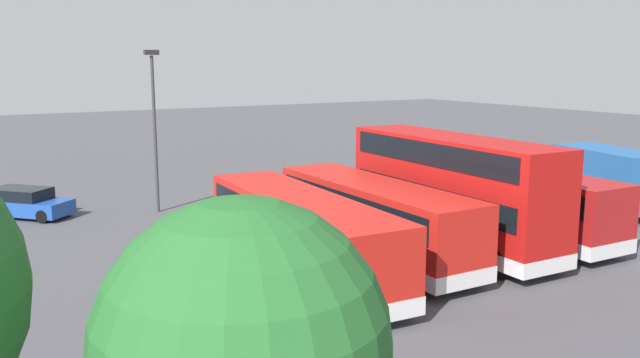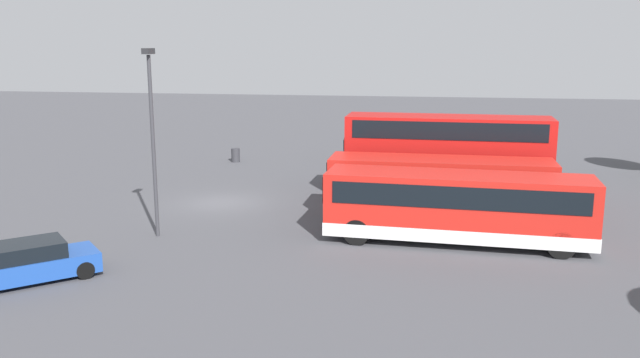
{
  "view_description": "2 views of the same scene",
  "coord_description": "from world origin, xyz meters",
  "px_view_note": "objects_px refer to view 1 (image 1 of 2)",
  "views": [
    {
      "loc": [
        16.01,
        31.22,
        7.54
      ],
      "look_at": [
        -1.5,
        2.12,
        1.42
      ],
      "focal_mm": 37.11,
      "sensor_mm": 36.0,
      "label": 1
    },
    {
      "loc": [
        32.06,
        10.57,
        8.29
      ],
      "look_at": [
        -1.74,
        4.96,
        1.09
      ],
      "focal_mm": 36.74,
      "sensor_mm": 36.0,
      "label": 2
    }
  ],
  "objects_px": {
    "bus_double_decker_second": "(452,189)",
    "box_truck_blue": "(596,176)",
    "bus_single_deck_near_end": "(508,198)",
    "bus_single_deck_third": "(374,217)",
    "waste_bin_yellow": "(414,168)",
    "lamp_post_tall": "(154,119)",
    "car_hatchback_silver": "(23,203)",
    "bus_single_deck_fourth": "(301,234)"
  },
  "relations": [
    {
      "from": "bus_single_deck_third",
      "to": "waste_bin_yellow",
      "type": "distance_m",
      "value": 19.24
    },
    {
      "from": "lamp_post_tall",
      "to": "waste_bin_yellow",
      "type": "relative_size",
      "value": 8.45
    },
    {
      "from": "box_truck_blue",
      "to": "lamp_post_tall",
      "type": "height_order",
      "value": "lamp_post_tall"
    },
    {
      "from": "bus_double_decker_second",
      "to": "lamp_post_tall",
      "type": "height_order",
      "value": "lamp_post_tall"
    },
    {
      "from": "lamp_post_tall",
      "to": "bus_single_deck_third",
      "type": "bearing_deg",
      "value": 111.15
    },
    {
      "from": "bus_single_deck_fourth",
      "to": "car_hatchback_silver",
      "type": "bearing_deg",
      "value": -64.89
    },
    {
      "from": "lamp_post_tall",
      "to": "waste_bin_yellow",
      "type": "xyz_separation_m",
      "value": [
        -17.9,
        -1.83,
        -4.22
      ]
    },
    {
      "from": "bus_double_decker_second",
      "to": "waste_bin_yellow",
      "type": "xyz_separation_m",
      "value": [
        -9.69,
        -14.3,
        -1.97
      ]
    },
    {
      "from": "bus_single_deck_near_end",
      "to": "bus_single_deck_fourth",
      "type": "bearing_deg",
      "value": 3.11
    },
    {
      "from": "bus_single_deck_near_end",
      "to": "bus_single_deck_third",
      "type": "bearing_deg",
      "value": -0.65
    },
    {
      "from": "bus_single_deck_fourth",
      "to": "lamp_post_tall",
      "type": "relative_size",
      "value": 1.38
    },
    {
      "from": "box_truck_blue",
      "to": "car_hatchback_silver",
      "type": "height_order",
      "value": "box_truck_blue"
    },
    {
      "from": "bus_double_decker_second",
      "to": "car_hatchback_silver",
      "type": "height_order",
      "value": "bus_double_decker_second"
    },
    {
      "from": "bus_double_decker_second",
      "to": "lamp_post_tall",
      "type": "distance_m",
      "value": 15.1
    },
    {
      "from": "lamp_post_tall",
      "to": "waste_bin_yellow",
      "type": "bearing_deg",
      "value": -174.16
    },
    {
      "from": "bus_double_decker_second",
      "to": "box_truck_blue",
      "type": "height_order",
      "value": "bus_double_decker_second"
    },
    {
      "from": "bus_double_decker_second",
      "to": "car_hatchback_silver",
      "type": "xyz_separation_m",
      "value": [
        14.18,
        -14.74,
        -1.75
      ]
    },
    {
      "from": "bus_double_decker_second",
      "to": "bus_single_deck_fourth",
      "type": "xyz_separation_m",
      "value": [
        7.14,
        0.28,
        -0.83
      ]
    },
    {
      "from": "bus_double_decker_second",
      "to": "lamp_post_tall",
      "type": "relative_size",
      "value": 1.31
    },
    {
      "from": "box_truck_blue",
      "to": "car_hatchback_silver",
      "type": "relative_size",
      "value": 1.71
    },
    {
      "from": "box_truck_blue",
      "to": "waste_bin_yellow",
      "type": "distance_m",
      "value": 12.9
    },
    {
      "from": "car_hatchback_silver",
      "to": "bus_single_deck_near_end",
      "type": "bearing_deg",
      "value": 140.9
    },
    {
      "from": "bus_single_deck_near_end",
      "to": "waste_bin_yellow",
      "type": "bearing_deg",
      "value": -113.54
    },
    {
      "from": "bus_double_decker_second",
      "to": "bus_single_deck_third",
      "type": "relative_size",
      "value": 1.01
    },
    {
      "from": "car_hatchback_silver",
      "to": "waste_bin_yellow",
      "type": "relative_size",
      "value": 4.82
    },
    {
      "from": "box_truck_blue",
      "to": "lamp_post_tall",
      "type": "distance_m",
      "value": 22.46
    },
    {
      "from": "lamp_post_tall",
      "to": "car_hatchback_silver",
      "type": "bearing_deg",
      "value": -20.79
    },
    {
      "from": "box_truck_blue",
      "to": "bus_single_deck_third",
      "type": "bearing_deg",
      "value": 4.53
    },
    {
      "from": "bus_single_deck_near_end",
      "to": "bus_double_decker_second",
      "type": "relative_size",
      "value": 1.03
    },
    {
      "from": "waste_bin_yellow",
      "to": "bus_single_deck_near_end",
      "type": "bearing_deg",
      "value": 66.46
    },
    {
      "from": "car_hatchback_silver",
      "to": "box_truck_blue",
      "type": "bearing_deg",
      "value": 152.51
    },
    {
      "from": "bus_double_decker_second",
      "to": "car_hatchback_silver",
      "type": "relative_size",
      "value": 2.3
    },
    {
      "from": "bus_double_decker_second",
      "to": "bus_single_deck_fourth",
      "type": "bearing_deg",
      "value": 2.28
    },
    {
      "from": "bus_single_deck_near_end",
      "to": "box_truck_blue",
      "type": "relative_size",
      "value": 1.39
    },
    {
      "from": "waste_bin_yellow",
      "to": "box_truck_blue",
      "type": "bearing_deg",
      "value": 96.66
    },
    {
      "from": "bus_single_deck_fourth",
      "to": "box_truck_blue",
      "type": "relative_size",
      "value": 1.41
    },
    {
      "from": "bus_double_decker_second",
      "to": "box_truck_blue",
      "type": "distance_m",
      "value": 11.31
    },
    {
      "from": "bus_double_decker_second",
      "to": "box_truck_blue",
      "type": "relative_size",
      "value": 1.34
    },
    {
      "from": "bus_single_deck_near_end",
      "to": "car_hatchback_silver",
      "type": "height_order",
      "value": "bus_single_deck_near_end"
    },
    {
      "from": "bus_single_deck_near_end",
      "to": "box_truck_blue",
      "type": "xyz_separation_m",
      "value": [
        -7.59,
        -1.25,
        0.09
      ]
    },
    {
      "from": "bus_double_decker_second",
      "to": "waste_bin_yellow",
      "type": "distance_m",
      "value": 17.39
    },
    {
      "from": "bus_single_deck_third",
      "to": "waste_bin_yellow",
      "type": "relative_size",
      "value": 11.0
    }
  ]
}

